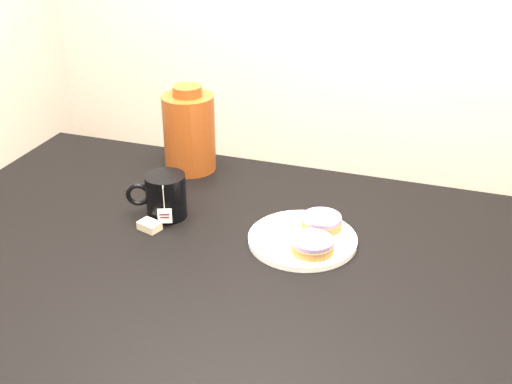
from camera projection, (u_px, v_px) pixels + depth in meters
table at (234, 292)px, 1.30m from camera, size 1.40×0.90×0.75m
plate at (303, 238)px, 1.31m from camera, size 0.22×0.22×0.02m
bagel_back at (322, 222)px, 1.34m from camera, size 0.09×0.09×0.03m
bagel_front at (312, 245)px, 1.25m from camera, size 0.12×0.12×0.03m
mug at (165, 196)px, 1.39m from camera, size 0.14×0.11×0.10m
teabag_pouch at (150, 226)px, 1.35m from camera, size 0.05×0.04×0.02m
bagel_package at (189, 131)px, 1.58m from camera, size 0.17×0.17×0.22m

